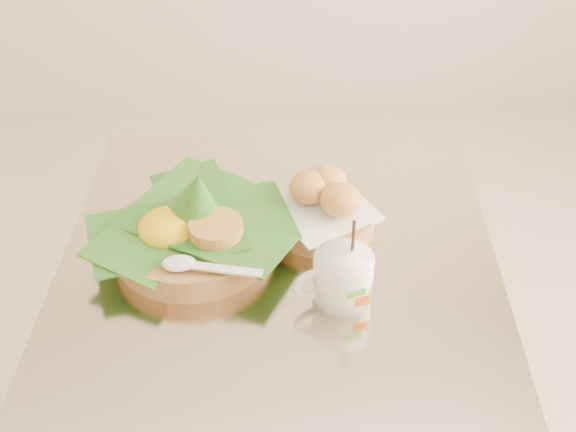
{
  "coord_description": "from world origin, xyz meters",
  "views": [
    {
      "loc": [
        0.14,
        -0.86,
        1.52
      ],
      "look_at": [
        0.18,
        0.03,
        0.82
      ],
      "focal_mm": 45.0,
      "sensor_mm": 36.0,
      "label": 1
    }
  ],
  "objects_px": {
    "coffee_mug": "(341,276)",
    "bread_basket": "(324,206)",
    "rice_basket": "(192,228)",
    "cafe_table": "(280,345)"
  },
  "relations": [
    {
      "from": "rice_basket",
      "to": "coffee_mug",
      "type": "height_order",
      "value": "rice_basket"
    },
    {
      "from": "cafe_table",
      "to": "rice_basket",
      "type": "height_order",
      "value": "rice_basket"
    },
    {
      "from": "coffee_mug",
      "to": "bread_basket",
      "type": "bearing_deg",
      "value": 93.58
    },
    {
      "from": "cafe_table",
      "to": "coffee_mug",
      "type": "xyz_separation_m",
      "value": [
        0.09,
        -0.1,
        0.26
      ]
    },
    {
      "from": "rice_basket",
      "to": "coffee_mug",
      "type": "bearing_deg",
      "value": -28.07
    },
    {
      "from": "coffee_mug",
      "to": "rice_basket",
      "type": "bearing_deg",
      "value": 151.93
    },
    {
      "from": "cafe_table",
      "to": "bread_basket",
      "type": "distance_m",
      "value": 0.28
    },
    {
      "from": "bread_basket",
      "to": "coffee_mug",
      "type": "bearing_deg",
      "value": -86.42
    },
    {
      "from": "cafe_table",
      "to": "bread_basket",
      "type": "bearing_deg",
      "value": 43.36
    },
    {
      "from": "cafe_table",
      "to": "bread_basket",
      "type": "relative_size",
      "value": 3.68
    }
  ]
}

